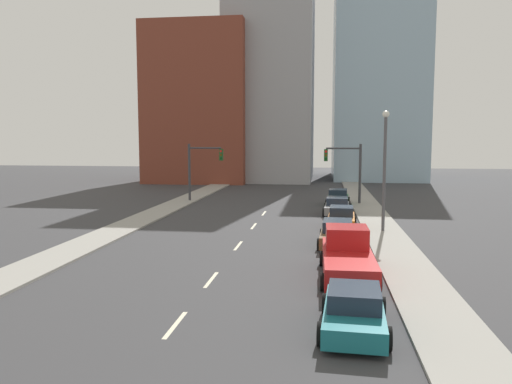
# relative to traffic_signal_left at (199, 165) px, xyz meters

# --- Properties ---
(sidewalk_left) EXTENTS (2.54, 92.92, 0.12)m
(sidewalk_left) POSITION_rel_traffic_signal_left_xyz_m (-1.58, 6.21, -3.50)
(sidewalk_left) COLOR gray
(sidewalk_left) RESTS_ON ground
(sidewalk_right) EXTENTS (2.54, 92.92, 0.12)m
(sidewalk_right) POSITION_rel_traffic_signal_left_xyz_m (15.65, 6.21, -3.50)
(sidewalk_right) COLOR gray
(sidewalk_right) RESTS_ON ground
(lane_stripe_at_9m) EXTENTS (0.16, 2.40, 0.01)m
(lane_stripe_at_9m) POSITION_rel_traffic_signal_left_xyz_m (7.03, -31.44, -3.55)
(lane_stripe_at_9m) COLOR beige
(lane_stripe_at_9m) RESTS_ON ground
(lane_stripe_at_14m) EXTENTS (0.16, 2.40, 0.01)m
(lane_stripe_at_14m) POSITION_rel_traffic_signal_left_xyz_m (7.03, -26.18, -3.55)
(lane_stripe_at_14m) COLOR beige
(lane_stripe_at_14m) RESTS_ON ground
(lane_stripe_at_21m) EXTENTS (0.16, 2.40, 0.01)m
(lane_stripe_at_21m) POSITION_rel_traffic_signal_left_xyz_m (7.03, -19.26, -3.55)
(lane_stripe_at_21m) COLOR beige
(lane_stripe_at_21m) RESTS_ON ground
(lane_stripe_at_27m) EXTENTS (0.16, 2.40, 0.01)m
(lane_stripe_at_27m) POSITION_rel_traffic_signal_left_xyz_m (7.03, -12.84, -3.55)
(lane_stripe_at_27m) COLOR beige
(lane_stripe_at_27m) RESTS_ON ground
(lane_stripe_at_33m) EXTENTS (0.16, 2.40, 0.01)m
(lane_stripe_at_33m) POSITION_rel_traffic_signal_left_xyz_m (7.03, -6.77, -3.55)
(lane_stripe_at_33m) COLOR beige
(lane_stripe_at_33m) RESTS_ON ground
(building_brick_left) EXTENTS (14.00, 16.00, 21.57)m
(building_brick_left) POSITION_rel_traffic_signal_left_xyz_m (-5.54, 25.28, 7.23)
(building_brick_left) COLOR brown
(building_brick_left) RESTS_ON ground
(building_office_center) EXTENTS (12.00, 20.00, 31.72)m
(building_office_center) POSITION_rel_traffic_signal_left_xyz_m (4.12, 29.28, 12.30)
(building_office_center) COLOR #99999E
(building_office_center) RESTS_ON ground
(building_glass_right) EXTENTS (13.00, 20.00, 28.82)m
(building_glass_right) POSITION_rel_traffic_signal_left_xyz_m (19.75, 33.28, 10.85)
(building_glass_right) COLOR #99B7CC
(building_glass_right) RESTS_ON ground
(traffic_signal_left) EXTENTS (3.42, 0.35, 5.55)m
(traffic_signal_left) POSITION_rel_traffic_signal_left_xyz_m (0.00, 0.00, 0.00)
(traffic_signal_left) COLOR #38383D
(traffic_signal_left) RESTS_ON ground
(traffic_signal_right) EXTENTS (3.42, 0.35, 5.55)m
(traffic_signal_right) POSITION_rel_traffic_signal_left_xyz_m (14.14, 0.00, 0.00)
(traffic_signal_right) COLOR #38383D
(traffic_signal_right) RESTS_ON ground
(street_lamp) EXTENTS (0.44, 0.44, 7.78)m
(street_lamp) POSITION_rel_traffic_signal_left_xyz_m (15.61, -14.09, 0.99)
(street_lamp) COLOR #4C4C51
(street_lamp) RESTS_ON ground
(sedan_teal) EXTENTS (2.30, 4.50, 1.37)m
(sedan_teal) POSITION_rel_traffic_signal_left_xyz_m (12.73, -31.14, -2.92)
(sedan_teal) COLOR #196B75
(sedan_teal) RESTS_ON ground
(pickup_truck_red) EXTENTS (2.43, 6.34, 2.09)m
(pickup_truck_red) POSITION_rel_traffic_signal_left_xyz_m (12.83, -24.92, -2.70)
(pickup_truck_red) COLOR red
(pickup_truck_red) RESTS_ON ground
(sedan_brown) EXTENTS (2.29, 4.82, 1.44)m
(sedan_brown) POSITION_rel_traffic_signal_left_xyz_m (12.59, -18.39, -2.90)
(sedan_brown) COLOR brown
(sedan_brown) RESTS_ON ground
(sedan_orange) EXTENTS (2.19, 4.33, 1.50)m
(sedan_orange) POSITION_rel_traffic_signal_left_xyz_m (13.00, -13.01, -2.87)
(sedan_orange) COLOR orange
(sedan_orange) RESTS_ON ground
(sedan_gray) EXTENTS (2.33, 4.62, 1.39)m
(sedan_gray) POSITION_rel_traffic_signal_left_xyz_m (12.90, -6.59, -2.91)
(sedan_gray) COLOR slate
(sedan_gray) RESTS_ON ground
(sedan_green) EXTENTS (2.30, 4.34, 1.47)m
(sedan_green) POSITION_rel_traffic_signal_left_xyz_m (13.13, -0.96, -2.89)
(sedan_green) COLOR #1E6033
(sedan_green) RESTS_ON ground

